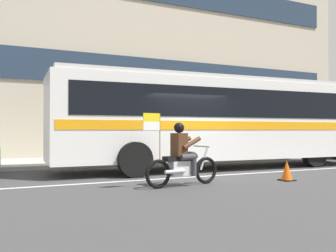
% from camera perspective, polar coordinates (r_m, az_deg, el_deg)
% --- Properties ---
extents(ground_plane, '(60.00, 60.00, 0.00)m').
position_cam_1_polar(ground_plane, '(11.45, 3.77, -7.56)').
color(ground_plane, '#3D3D3F').
extents(sidewalk_curb, '(28.00, 3.80, 0.15)m').
position_cam_1_polar(sidewalk_curb, '(16.07, -5.06, -5.29)').
color(sidewalk_curb, '#B7B2A8').
rests_on(sidewalk_curb, ground_plane).
extents(lane_center_stripe, '(26.60, 0.14, 0.01)m').
position_cam_1_polar(lane_center_stripe, '(10.93, 5.30, -7.87)').
color(lane_center_stripe, silver).
rests_on(lane_center_stripe, ground_plane).
extents(office_building_facade, '(28.00, 0.89, 12.29)m').
position_cam_1_polar(office_building_facade, '(18.80, -7.50, 14.07)').
color(office_building_facade, '#B2A893').
rests_on(office_building_facade, ground_plane).
extents(transit_bus, '(12.26, 3.09, 3.22)m').
position_cam_1_polar(transit_bus, '(13.37, 8.41, 1.53)').
color(transit_bus, white).
rests_on(transit_bus, ground_plane).
extents(motorcycle_with_rider, '(2.18, 0.70, 1.78)m').
position_cam_1_polar(motorcycle_with_rider, '(8.98, 2.25, -5.20)').
color(motorcycle_with_rider, black).
rests_on(motorcycle_with_rider, ground_plane).
extents(traffic_cone, '(0.36, 0.36, 0.55)m').
position_cam_1_polar(traffic_cone, '(10.48, 18.15, -6.75)').
color(traffic_cone, '#EA590F').
rests_on(traffic_cone, ground_plane).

